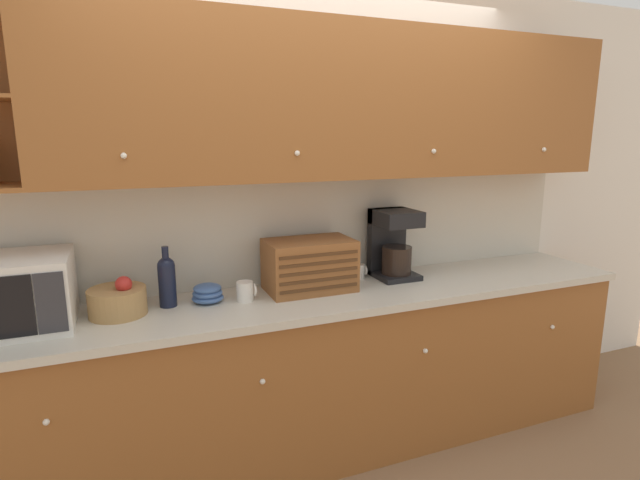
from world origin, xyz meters
name	(u,v)px	position (x,y,z in m)	size (l,w,h in m)	color
ground_plane	(308,419)	(0.00, 0.00, 0.00)	(24.00, 24.00, 0.00)	#896647
wall_back	(305,213)	(0.00, 0.03, 1.30)	(5.93, 0.06, 2.60)	white
counter_unit	(326,371)	(0.00, -0.29, 0.46)	(3.55, 0.61, 0.92)	#935628
backsplash_panel	(307,228)	(0.00, -0.01, 1.22)	(3.53, 0.01, 0.60)	beige
upper_cabinets	(346,103)	(0.16, -0.17, 1.90)	(3.53, 0.37, 0.78)	#935628
microwave	(10,293)	(-1.45, -0.25, 1.08)	(0.50, 0.42, 0.32)	silver
fruit_basket	(118,301)	(-1.03, -0.24, 0.98)	(0.26, 0.26, 0.19)	#A87F4C
wine_bottle	(167,279)	(-0.80, -0.20, 1.05)	(0.08, 0.08, 0.30)	black
bowl_stack_on_counter	(208,293)	(-0.61, -0.21, 0.96)	(0.16, 0.16, 0.09)	#3D5B93
mug_blue_second	(246,291)	(-0.43, -0.26, 0.97)	(0.10, 0.09, 0.10)	silver
bread_box	(309,265)	(-0.07, -0.22, 1.06)	(0.47, 0.29, 0.28)	brown
mug	(357,271)	(0.27, -0.11, 0.96)	(0.10, 0.09, 0.09)	silver
coffee_maker	(393,243)	(0.48, -0.15, 1.12)	(0.23, 0.26, 0.40)	black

